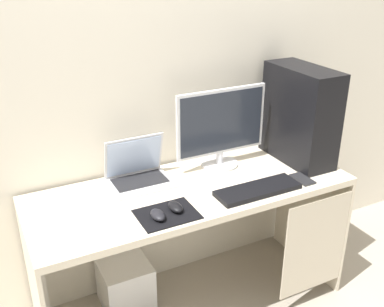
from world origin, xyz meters
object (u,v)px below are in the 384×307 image
(keyboard, at_px, (258,190))
(cell_phone, at_px, (302,179))
(pc_tower, at_px, (300,115))
(mouse_left, at_px, (175,207))
(laptop, at_px, (139,173))
(mouse_right, at_px, (158,215))
(subwoofer, at_px, (125,284))
(monitor, at_px, (221,128))

(keyboard, height_order, cell_phone, keyboard)
(pc_tower, bearing_deg, mouse_left, -166.40)
(pc_tower, relative_size, keyboard, 1.22)
(pc_tower, relative_size, laptop, 1.70)
(mouse_right, bearing_deg, mouse_left, 14.74)
(pc_tower, distance_m, laptop, 0.91)
(cell_phone, bearing_deg, keyboard, -179.96)
(subwoofer, bearing_deg, mouse_left, -64.66)
(mouse_right, xyz_separation_m, subwoofer, (-0.06, 0.35, -0.62))
(cell_phone, bearing_deg, mouse_right, -179.62)
(mouse_right, relative_size, subwoofer, 0.37)
(monitor, bearing_deg, pc_tower, -15.48)
(pc_tower, bearing_deg, laptop, 171.19)
(laptop, xyz_separation_m, subwoofer, (-0.11, -0.01, -0.64))
(pc_tower, relative_size, monitor, 1.01)
(pc_tower, relative_size, cell_phone, 3.93)
(subwoofer, bearing_deg, laptop, 3.06)
(monitor, relative_size, subwoofer, 1.95)
(pc_tower, distance_m, monitor, 0.43)
(keyboard, relative_size, cell_phone, 3.23)
(keyboard, xyz_separation_m, mouse_left, (-0.42, 0.02, 0.01))
(monitor, bearing_deg, cell_phone, -49.85)
(laptop, bearing_deg, mouse_left, -82.41)
(keyboard, height_order, subwoofer, keyboard)
(monitor, height_order, keyboard, monitor)
(keyboard, height_order, mouse_right, mouse_right)
(laptop, bearing_deg, pc_tower, -8.81)
(laptop, bearing_deg, cell_phone, -25.67)
(pc_tower, bearing_deg, subwoofer, 172.52)
(pc_tower, height_order, laptop, pc_tower)
(monitor, height_order, subwoofer, monitor)
(pc_tower, relative_size, mouse_left, 5.32)
(monitor, bearing_deg, mouse_left, -142.53)
(monitor, xyz_separation_m, subwoofer, (-0.57, 0.01, -0.81))
(pc_tower, xyz_separation_m, monitor, (-0.42, 0.11, -0.04))
(pc_tower, xyz_separation_m, mouse_left, (-0.83, -0.20, -0.23))
(subwoofer, bearing_deg, monitor, -1.42)
(mouse_right, distance_m, cell_phone, 0.79)
(pc_tower, height_order, mouse_right, pc_tower)
(pc_tower, height_order, subwoofer, pc_tower)
(monitor, relative_size, mouse_right, 5.28)
(subwoofer, bearing_deg, keyboard, -31.06)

